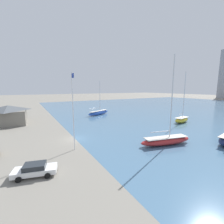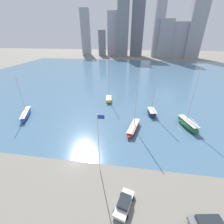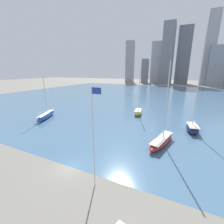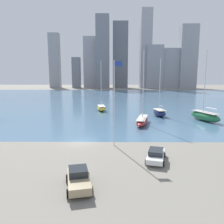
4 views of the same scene
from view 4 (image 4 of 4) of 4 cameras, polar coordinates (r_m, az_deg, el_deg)
ground_plane at (r=35.55m, az=-8.22°, el=-7.74°), size 500.00×500.00×0.00m
harbor_water at (r=104.25m, az=-2.39°, el=3.53°), size 180.00×140.00×0.00m
flag_pole at (r=32.15m, az=0.63°, el=2.99°), size 1.24×0.14×12.65m
distant_city_skyline at (r=204.65m, az=5.83°, el=13.45°), size 132.88×21.41×68.73m
sailboat_navy at (r=58.76m, az=12.30°, el=-0.09°), size 3.48×6.34×15.04m
sailboat_red at (r=48.39m, az=7.87°, el=-2.12°), size 4.48×10.31×15.93m
sailboat_green at (r=55.72m, az=23.09°, el=-0.97°), size 5.35×9.55×16.50m
sailboat_yellow at (r=66.62m, az=-2.78°, el=1.12°), size 3.51×6.87×15.03m
parked_pickup_tan at (r=21.58m, az=-8.75°, el=-16.82°), size 3.07×5.01×1.75m
parked_sedan_white at (r=27.95m, az=11.38°, el=-10.95°), size 3.12×5.13×1.47m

